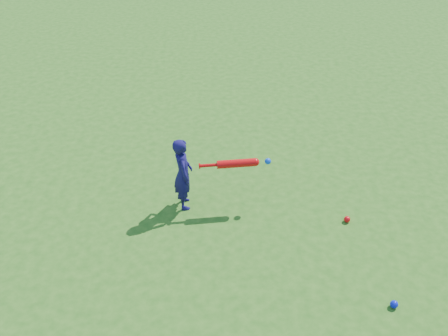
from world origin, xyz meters
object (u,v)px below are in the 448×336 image
object	(u,v)px
child	(183,174)
ground_ball_blue	(394,304)
bat_swing	(240,163)
ground_ball_red	(347,219)

from	to	relation	value
child	ground_ball_blue	xyz separation A→B (m)	(2.22, -1.58, -0.44)
bat_swing	ground_ball_red	bearing A→B (deg)	-22.39
ground_ball_red	bat_swing	bearing A→B (deg)	165.75
child	ground_ball_red	xyz separation A→B (m)	(1.99, -0.29, -0.44)
ground_ball_blue	bat_swing	bearing A→B (deg)	133.42
ground_ball_red	bat_swing	distance (m)	1.46
ground_ball_blue	bat_swing	distance (m)	2.31
ground_ball_blue	bat_swing	size ratio (longest dim) A/B	0.09
ground_ball_red	ground_ball_blue	size ratio (longest dim) A/B	0.96
child	ground_ball_red	world-z (taller)	child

